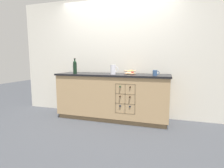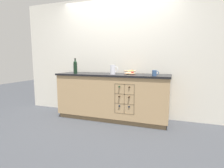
{
  "view_description": "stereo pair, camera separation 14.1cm",
  "coord_description": "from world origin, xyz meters",
  "px_view_note": "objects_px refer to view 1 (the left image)",
  "views": [
    {
      "loc": [
        1.04,
        -3.35,
        1.21
      ],
      "look_at": [
        0.0,
        0.0,
        0.73
      ],
      "focal_mm": 28.0,
      "sensor_mm": 36.0,
      "label": 1
    },
    {
      "loc": [
        1.17,
        -3.3,
        1.21
      ],
      "look_at": [
        0.0,
        0.0,
        0.73
      ],
      "focal_mm": 28.0,
      "sensor_mm": 36.0,
      "label": 2
    }
  ],
  "objects_px": {
    "white_pitcher": "(113,69)",
    "standing_wine_bottle": "(75,67)",
    "fruit_bowl": "(130,72)",
    "ceramic_mug": "(155,73)"
  },
  "relations": [
    {
      "from": "fruit_bowl",
      "to": "white_pitcher",
      "type": "height_order",
      "value": "white_pitcher"
    },
    {
      "from": "white_pitcher",
      "to": "standing_wine_bottle",
      "type": "xyz_separation_m",
      "value": [
        -0.78,
        -0.08,
        0.04
      ]
    },
    {
      "from": "fruit_bowl",
      "to": "standing_wine_bottle",
      "type": "bearing_deg",
      "value": -165.72
    },
    {
      "from": "ceramic_mug",
      "to": "standing_wine_bottle",
      "type": "xyz_separation_m",
      "value": [
        -1.58,
        -0.03,
        0.09
      ]
    },
    {
      "from": "white_pitcher",
      "to": "standing_wine_bottle",
      "type": "relative_size",
      "value": 0.59
    },
    {
      "from": "fruit_bowl",
      "to": "standing_wine_bottle",
      "type": "relative_size",
      "value": 0.8
    },
    {
      "from": "standing_wine_bottle",
      "to": "ceramic_mug",
      "type": "bearing_deg",
      "value": 1.1
    },
    {
      "from": "fruit_bowl",
      "to": "standing_wine_bottle",
      "type": "distance_m",
      "value": 1.12
    },
    {
      "from": "fruit_bowl",
      "to": "standing_wine_bottle",
      "type": "xyz_separation_m",
      "value": [
        -1.08,
        -0.28,
        0.1
      ]
    },
    {
      "from": "white_pitcher",
      "to": "ceramic_mug",
      "type": "xyz_separation_m",
      "value": [
        0.8,
        -0.05,
        -0.05
      ]
    }
  ]
}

